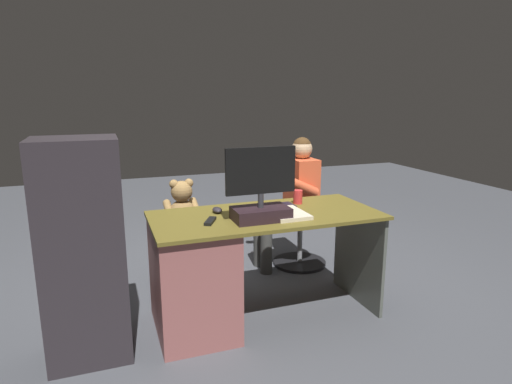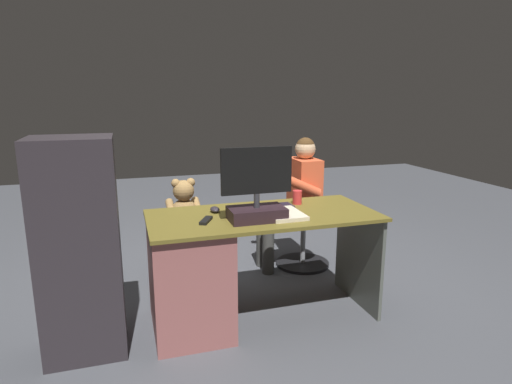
{
  "view_description": "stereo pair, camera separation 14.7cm",
  "coord_description": "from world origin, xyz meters",
  "px_view_note": "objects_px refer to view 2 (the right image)",
  "views": [
    {
      "loc": [
        0.98,
        2.86,
        1.48
      ],
      "look_at": [
        -0.07,
        -0.02,
        0.78
      ],
      "focal_mm": 30.33,
      "sensor_mm": 36.0,
      "label": 1
    },
    {
      "loc": [
        0.84,
        2.91,
        1.48
      ],
      "look_at": [
        -0.07,
        -0.02,
        0.78
      ],
      "focal_mm": 30.33,
      "sensor_mm": 36.0,
      "label": 2
    }
  ],
  "objects_px": {
    "monitor": "(257,198)",
    "tv_remote": "(206,220)",
    "teddy_bear": "(184,205)",
    "visitor_chair": "(303,238)",
    "keyboard": "(262,208)",
    "cup": "(297,197)",
    "desk": "(204,270)",
    "person": "(295,193)",
    "office_chair_teddy": "(186,248)",
    "computer_mouse": "(215,209)"
  },
  "relations": [
    {
      "from": "cup",
      "to": "person",
      "type": "xyz_separation_m",
      "value": [
        -0.22,
        -0.58,
        -0.11
      ]
    },
    {
      "from": "teddy_bear",
      "to": "keyboard",
      "type": "bearing_deg",
      "value": 123.45
    },
    {
      "from": "desk",
      "to": "computer_mouse",
      "type": "distance_m",
      "value": 0.39
    },
    {
      "from": "keyboard",
      "to": "cup",
      "type": "distance_m",
      "value": 0.29
    },
    {
      "from": "desk",
      "to": "cup",
      "type": "height_order",
      "value": "cup"
    },
    {
      "from": "computer_mouse",
      "to": "cup",
      "type": "distance_m",
      "value": 0.6
    },
    {
      "from": "tv_remote",
      "to": "office_chair_teddy",
      "type": "height_order",
      "value": "tv_remote"
    },
    {
      "from": "monitor",
      "to": "tv_remote",
      "type": "distance_m",
      "value": 0.34
    },
    {
      "from": "cup",
      "to": "visitor_chair",
      "type": "xyz_separation_m",
      "value": [
        -0.31,
        -0.58,
        -0.52
      ]
    },
    {
      "from": "desk",
      "to": "monitor",
      "type": "height_order",
      "value": "monitor"
    },
    {
      "from": "desk",
      "to": "cup",
      "type": "distance_m",
      "value": 0.82
    },
    {
      "from": "office_chair_teddy",
      "to": "person",
      "type": "height_order",
      "value": "person"
    },
    {
      "from": "computer_mouse",
      "to": "teddy_bear",
      "type": "distance_m",
      "value": 0.66
    },
    {
      "from": "computer_mouse",
      "to": "tv_remote",
      "type": "height_order",
      "value": "computer_mouse"
    },
    {
      "from": "monitor",
      "to": "tv_remote",
      "type": "bearing_deg",
      "value": -9.43
    },
    {
      "from": "person",
      "to": "teddy_bear",
      "type": "bearing_deg",
      "value": -1.09
    },
    {
      "from": "desk",
      "to": "tv_remote",
      "type": "relative_size",
      "value": 9.83
    },
    {
      "from": "keyboard",
      "to": "computer_mouse",
      "type": "height_order",
      "value": "computer_mouse"
    },
    {
      "from": "desk",
      "to": "person",
      "type": "height_order",
      "value": "person"
    },
    {
      "from": "desk",
      "to": "teddy_bear",
      "type": "relative_size",
      "value": 3.85
    },
    {
      "from": "desk",
      "to": "tv_remote",
      "type": "distance_m",
      "value": 0.35
    },
    {
      "from": "office_chair_teddy",
      "to": "computer_mouse",
      "type": "bearing_deg",
      "value": 100.7
    },
    {
      "from": "keyboard",
      "to": "person",
      "type": "height_order",
      "value": "person"
    },
    {
      "from": "desk",
      "to": "office_chair_teddy",
      "type": "height_order",
      "value": "desk"
    },
    {
      "from": "desk",
      "to": "visitor_chair",
      "type": "xyz_separation_m",
      "value": [
        -1.01,
        -0.75,
        -0.13
      ]
    },
    {
      "from": "desk",
      "to": "cup",
      "type": "relative_size",
      "value": 15.23
    },
    {
      "from": "desk",
      "to": "person",
      "type": "distance_m",
      "value": 1.22
    },
    {
      "from": "monitor",
      "to": "person",
      "type": "relative_size",
      "value": 0.4
    },
    {
      "from": "keyboard",
      "to": "office_chair_teddy",
      "type": "relative_size",
      "value": 0.92
    },
    {
      "from": "cup",
      "to": "person",
      "type": "height_order",
      "value": "person"
    },
    {
      "from": "keyboard",
      "to": "teddy_bear",
      "type": "height_order",
      "value": "teddy_bear"
    },
    {
      "from": "teddy_bear",
      "to": "desk",
      "type": "bearing_deg",
      "value": 91.16
    },
    {
      "from": "cup",
      "to": "person",
      "type": "bearing_deg",
      "value": -111.06
    },
    {
      "from": "desk",
      "to": "keyboard",
      "type": "height_order",
      "value": "keyboard"
    },
    {
      "from": "keyboard",
      "to": "office_chair_teddy",
      "type": "distance_m",
      "value": 0.91
    },
    {
      "from": "office_chair_teddy",
      "to": "cup",
      "type": "bearing_deg",
      "value": 140.78
    },
    {
      "from": "office_chair_teddy",
      "to": "teddy_bear",
      "type": "distance_m",
      "value": 0.36
    },
    {
      "from": "desk",
      "to": "monitor",
      "type": "distance_m",
      "value": 0.58
    },
    {
      "from": "monitor",
      "to": "computer_mouse",
      "type": "bearing_deg",
      "value": -50.24
    },
    {
      "from": "tv_remote",
      "to": "visitor_chair",
      "type": "height_order",
      "value": "tv_remote"
    },
    {
      "from": "computer_mouse",
      "to": "cup",
      "type": "relative_size",
      "value": 0.99
    },
    {
      "from": "teddy_bear",
      "to": "cup",
      "type": "bearing_deg",
      "value": 140.14
    },
    {
      "from": "tv_remote",
      "to": "person",
      "type": "xyz_separation_m",
      "value": [
        -0.92,
        -0.82,
        -0.07
      ]
    },
    {
      "from": "monitor",
      "to": "office_chair_teddy",
      "type": "xyz_separation_m",
      "value": [
        0.33,
        -0.88,
        -0.6
      ]
    },
    {
      "from": "monitor",
      "to": "person",
      "type": "distance_m",
      "value": 1.08
    },
    {
      "from": "monitor",
      "to": "teddy_bear",
      "type": "xyz_separation_m",
      "value": [
        0.33,
        -0.89,
        -0.24
      ]
    },
    {
      "from": "cup",
      "to": "office_chair_teddy",
      "type": "xyz_separation_m",
      "value": [
        0.72,
        -0.58,
        -0.5
      ]
    },
    {
      "from": "teddy_bear",
      "to": "person",
      "type": "height_order",
      "value": "person"
    },
    {
      "from": "monitor",
      "to": "office_chair_teddy",
      "type": "distance_m",
      "value": 1.11
    },
    {
      "from": "teddy_bear",
      "to": "visitor_chair",
      "type": "distance_m",
      "value": 1.09
    }
  ]
}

